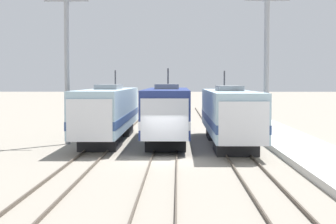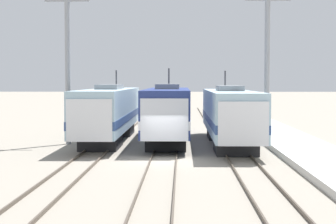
{
  "view_description": "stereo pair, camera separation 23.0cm",
  "coord_description": "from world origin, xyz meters",
  "px_view_note": "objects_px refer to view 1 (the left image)",
  "views": [
    {
      "loc": [
        0.78,
        -31.13,
        4.47
      ],
      "look_at": [
        0.17,
        3.42,
        2.55
      ],
      "focal_mm": 60.0,
      "sensor_mm": 36.0,
      "label": 1
    },
    {
      "loc": [
        1.01,
        -31.12,
        4.47
      ],
      "look_at": [
        0.17,
        3.42,
        2.55
      ],
      "focal_mm": 60.0,
      "sensor_mm": 36.0,
      "label": 2
    }
  ],
  "objects_px": {
    "catenary_tower_left": "(67,60)",
    "catenary_tower_right": "(267,60)",
    "locomotive_center": "(167,113)",
    "locomotive_far_right": "(229,115)",
    "locomotive_far_left": "(108,112)"
  },
  "relations": [
    {
      "from": "locomotive_far_left",
      "to": "locomotive_far_right",
      "type": "bearing_deg",
      "value": -15.58
    },
    {
      "from": "locomotive_center",
      "to": "locomotive_far_right",
      "type": "height_order",
      "value": "locomotive_center"
    },
    {
      "from": "locomotive_far_left",
      "to": "locomotive_far_right",
      "type": "relative_size",
      "value": 1.06
    },
    {
      "from": "locomotive_center",
      "to": "locomotive_far_right",
      "type": "distance_m",
      "value": 4.57
    },
    {
      "from": "catenary_tower_left",
      "to": "catenary_tower_right",
      "type": "height_order",
      "value": "same"
    },
    {
      "from": "locomotive_far_left",
      "to": "catenary_tower_left",
      "type": "bearing_deg",
      "value": -146.98
    },
    {
      "from": "locomotive_far_right",
      "to": "locomotive_center",
      "type": "bearing_deg",
      "value": 161.53
    },
    {
      "from": "locomotive_far_left",
      "to": "locomotive_center",
      "type": "distance_m",
      "value": 4.44
    },
    {
      "from": "locomotive_far_left",
      "to": "locomotive_center",
      "type": "xyz_separation_m",
      "value": [
        4.34,
        -0.97,
        0.02
      ]
    },
    {
      "from": "locomotive_center",
      "to": "catenary_tower_right",
      "type": "distance_m",
      "value": 7.95
    },
    {
      "from": "locomotive_far_right",
      "to": "catenary_tower_left",
      "type": "xyz_separation_m",
      "value": [
        -11.35,
        0.68,
        3.8
      ]
    },
    {
      "from": "catenary_tower_left",
      "to": "catenary_tower_right",
      "type": "xyz_separation_m",
      "value": [
        13.98,
        0.0,
        0.0
      ]
    },
    {
      "from": "locomotive_center",
      "to": "catenary_tower_right",
      "type": "bearing_deg",
      "value": -6.27
    },
    {
      "from": "locomotive_far_left",
      "to": "locomotive_far_right",
      "type": "height_order",
      "value": "locomotive_far_left"
    },
    {
      "from": "locomotive_center",
      "to": "catenary_tower_left",
      "type": "relative_size",
      "value": 1.43
    }
  ]
}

